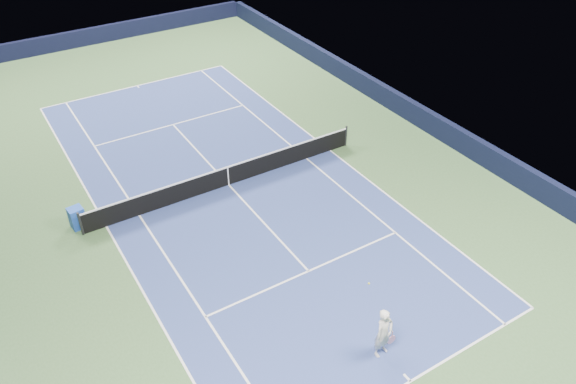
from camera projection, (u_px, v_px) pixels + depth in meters
ground at (229, 185)px, 24.81m from camera, size 40.00×40.00×0.00m
wall_far at (96, 35)px, 38.11m from camera, size 22.00×0.35×1.10m
wall_right at (415, 113)px, 29.09m from camera, size 0.35×40.00×1.10m
court_surface at (229, 185)px, 24.80m from camera, size 10.97×23.77×0.01m
baseline_far at (137, 86)px, 32.97m from camera, size 10.97×0.08×0.00m
baseline_near at (410, 381)px, 16.63m from camera, size 10.97×0.08×0.00m
sideline_doubles_right at (330, 150)px, 27.14m from camera, size 0.08×23.77×0.00m
sideline_doubles_left at (106, 226)px, 22.46m from camera, size 0.08×23.77×0.00m
sideline_singles_right at (306, 158)px, 26.55m from camera, size 0.08×23.77×0.00m
sideline_singles_left at (139, 215)px, 23.05m from camera, size 0.08×23.77×0.00m
service_line_far at (173, 125)px, 29.20m from camera, size 8.23×0.08×0.00m
service_line_near at (309, 271)px, 20.40m from camera, size 8.23×0.08×0.00m
center_service_line at (229, 185)px, 24.80m from camera, size 0.08×12.80×0.00m
center_mark_far at (138, 87)px, 32.87m from camera, size 0.08×0.30×0.00m
center_mark_near at (407, 378)px, 16.73m from camera, size 0.08×0.30×0.00m
tennis_net at (228, 176)px, 24.51m from camera, size 12.90×0.10×1.07m
sponsor_cube at (77, 218)px, 22.20m from camera, size 0.64×0.57×0.91m
tennis_player at (384, 333)px, 16.95m from camera, size 0.84×1.30×2.14m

